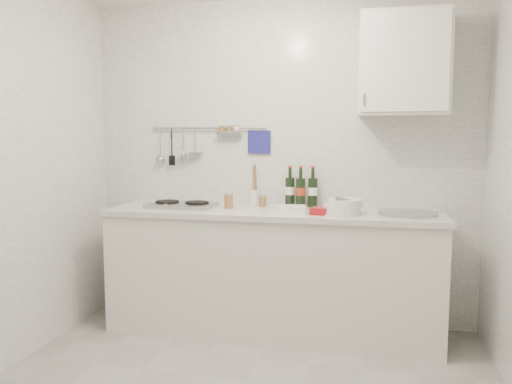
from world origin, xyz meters
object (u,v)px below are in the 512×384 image
wall_cabinet (404,65)px  plate_stack_hob (180,205)px  plate_stack_sink (342,207)px  utensil_crock (254,195)px  wine_bottles (301,187)px

wall_cabinet → plate_stack_hob: wall_cabinet is taller
wall_cabinet → plate_stack_hob: size_ratio=3.06×
plate_stack_sink → utensil_crock: bearing=154.8°
plate_stack_hob → plate_stack_sink: bearing=-3.5°
wall_cabinet → wine_bottles: 1.13m
wall_cabinet → plate_stack_hob: 1.91m
plate_stack_hob → utensil_crock: (0.52, 0.25, 0.06)m
wine_bottles → wall_cabinet: bearing=-6.7°
wall_cabinet → plate_stack_sink: bearing=-152.5°
plate_stack_sink → wine_bottles: size_ratio=0.98×
utensil_crock → wine_bottles: bearing=-6.3°
utensil_crock → plate_stack_sink: bearing=-25.2°
wall_cabinet → plate_stack_sink: (-0.39, -0.20, -0.98)m
plate_stack_hob → utensil_crock: size_ratio=0.72×
wall_cabinet → wine_bottles: (-0.72, 0.08, -0.87)m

